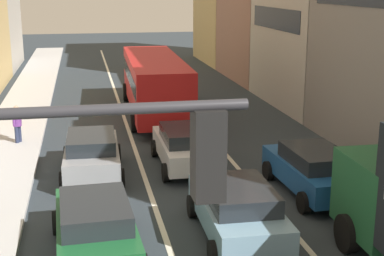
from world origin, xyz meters
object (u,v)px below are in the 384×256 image
sedan_right_lane_behind_truck (313,169)px  pedestrian_far_sidewalk (17,123)px  sedan_centre_lane_second (237,209)px  bus_mid_queue_primary (155,81)px  wagon_left_lane_second (95,226)px  sedan_left_lane_third (92,153)px  hatchback_centre_lane_third (185,146)px

sedan_right_lane_behind_truck → pedestrian_far_sidewalk: 12.17m
sedan_centre_lane_second → bus_mid_queue_primary: bearing=2.1°
sedan_centre_lane_second → sedan_right_lane_behind_truck: same height
wagon_left_lane_second → sedan_left_lane_third: (0.06, 6.09, 0.00)m
wagon_left_lane_second → pedestrian_far_sidewalk: pedestrian_far_sidewalk is taller
hatchback_centre_lane_third → sedan_left_lane_third: 3.32m
sedan_right_lane_behind_truck → sedan_left_lane_third: bearing=63.7°
wagon_left_lane_second → hatchback_centre_lane_third: (3.37, 6.33, 0.00)m
hatchback_centre_lane_third → bus_mid_queue_primary: 8.45m
sedan_centre_lane_second → sedan_left_lane_third: 6.74m
sedan_right_lane_behind_truck → hatchback_centre_lane_third: bearing=44.3°
hatchback_centre_lane_third → pedestrian_far_sidewalk: 7.40m
wagon_left_lane_second → bus_mid_queue_primary: bus_mid_queue_primary is taller
sedan_left_lane_third → sedan_right_lane_behind_truck: same height
sedan_centre_lane_second → bus_mid_queue_primary: size_ratio=0.41×
sedan_centre_lane_second → sedan_right_lane_behind_truck: 4.12m
bus_mid_queue_primary → sedan_centre_lane_second: bearing=-177.3°
wagon_left_lane_second → sedan_right_lane_behind_truck: 7.45m
sedan_left_lane_third → pedestrian_far_sidewalk: bearing=35.3°
sedan_left_lane_third → wagon_left_lane_second: bearing=-179.1°
sedan_centre_lane_second → sedan_right_lane_behind_truck: bearing=-49.8°
wagon_left_lane_second → hatchback_centre_lane_third: 7.17m
sedan_left_lane_third → sedan_right_lane_behind_truck: (6.77, -3.11, 0.00)m
sedan_right_lane_behind_truck → pedestrian_far_sidewalk: size_ratio=2.62×
pedestrian_far_sidewalk → hatchback_centre_lane_third: bearing=175.4°
sedan_centre_lane_second → pedestrian_far_sidewalk: pedestrian_far_sidewalk is taller
sedan_left_lane_third → pedestrian_far_sidewalk: (-2.88, 4.30, 0.15)m
sedan_centre_lane_second → sedan_left_lane_third: size_ratio=1.00×
sedan_centre_lane_second → sedan_left_lane_third: same height
sedan_centre_lane_second → wagon_left_lane_second: (-3.64, -0.38, 0.00)m
sedan_left_lane_third → bus_mid_queue_primary: bearing=-19.5°
bus_mid_queue_primary → sedan_left_lane_third: bearing=160.7°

